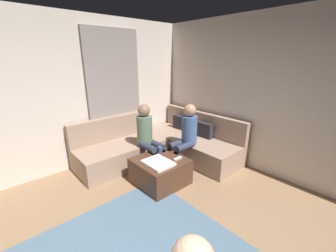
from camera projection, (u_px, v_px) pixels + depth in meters
wall_back at (305, 102)px, 3.21m from camera, size 6.00×0.12×2.70m
wall_left at (38, 99)px, 3.43m from camera, size 0.12×6.00×2.70m
curtain_panel at (115, 96)px, 4.22m from camera, size 0.06×1.10×2.50m
sectional_couch at (162, 145)px, 4.34m from camera, size 2.10×2.55×0.87m
ottoman at (160, 171)px, 3.49m from camera, size 0.76×0.76×0.42m
folded_blanket at (158, 163)px, 3.28m from camera, size 0.44×0.36×0.04m
coffee_mug at (160, 149)px, 3.68m from camera, size 0.08×0.08×0.10m
game_remote at (178, 158)px, 3.44m from camera, size 0.05×0.15×0.02m
person_on_couch_back at (186, 134)px, 3.84m from camera, size 0.30×0.60×1.20m
person_on_couch_side at (148, 135)px, 3.83m from camera, size 0.60×0.30×1.20m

